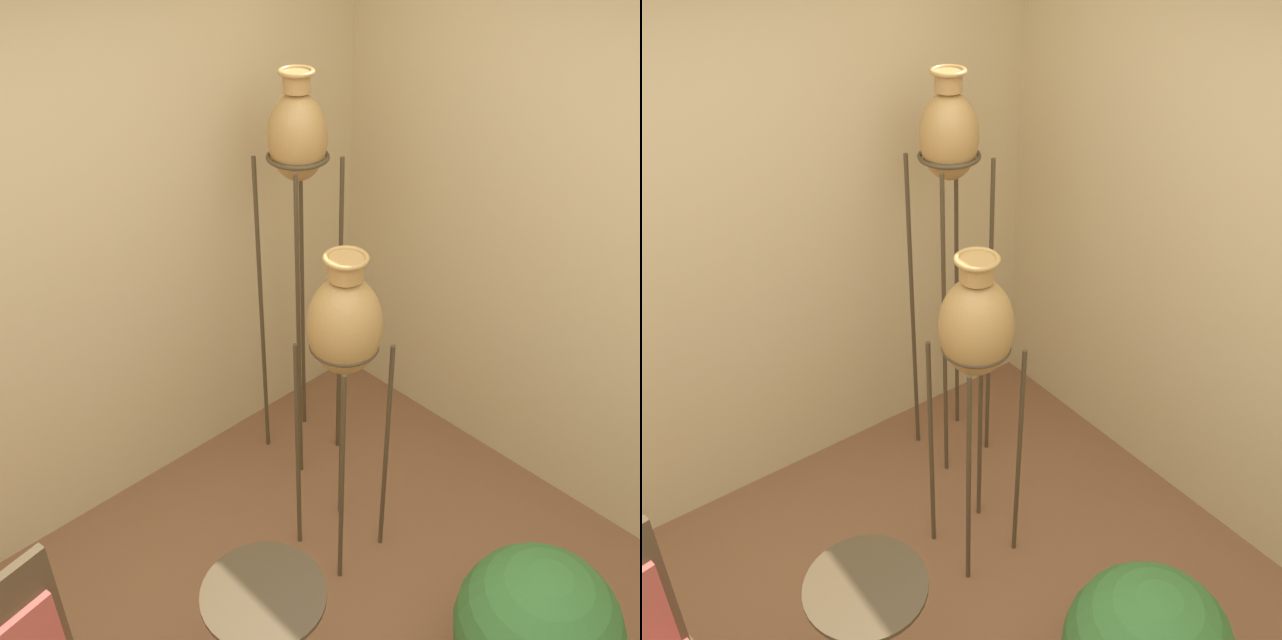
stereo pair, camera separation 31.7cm
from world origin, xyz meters
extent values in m
cube|color=#D1B784|center=(0.00, 1.71, 1.35)|extent=(7.36, 0.06, 2.70)
cylinder|color=#473823|center=(0.83, 1.17, 0.82)|extent=(0.02, 0.02, 1.65)
cylinder|color=#473823|center=(1.10, 1.17, 0.82)|extent=(0.02, 0.02, 1.65)
cylinder|color=#473823|center=(0.83, 1.44, 0.82)|extent=(0.02, 0.02, 1.65)
cylinder|color=#473823|center=(1.10, 1.44, 0.82)|extent=(0.02, 0.02, 1.65)
torus|color=#473823|center=(0.96, 1.30, 1.65)|extent=(0.27, 0.27, 0.02)
ellipsoid|color=#B28447|center=(0.96, 1.30, 1.73)|extent=(0.25, 0.25, 0.38)
cylinder|color=#B28447|center=(0.96, 1.30, 1.96)|extent=(0.11, 0.11, 0.08)
torus|color=#B28447|center=(0.96, 1.30, 2.00)|extent=(0.15, 0.15, 0.02)
cylinder|color=#473823|center=(0.51, 0.56, 0.57)|extent=(0.02, 0.02, 1.14)
cylinder|color=#473823|center=(0.78, 0.56, 0.57)|extent=(0.02, 0.02, 1.14)
cylinder|color=#473823|center=(0.51, 0.83, 0.57)|extent=(0.02, 0.02, 1.14)
cylinder|color=#473823|center=(0.78, 0.83, 0.57)|extent=(0.02, 0.02, 1.14)
torus|color=#473823|center=(0.64, 0.70, 1.14)|extent=(0.27, 0.27, 0.02)
ellipsoid|color=#B28447|center=(0.64, 0.70, 1.23)|extent=(0.29, 0.29, 0.42)
cylinder|color=#B28447|center=(0.64, 0.70, 1.48)|extent=(0.13, 0.13, 0.08)
torus|color=#B28447|center=(0.64, 0.70, 1.52)|extent=(0.17, 0.17, 0.02)
cylinder|color=#473823|center=(-0.12, 0.30, 0.71)|extent=(0.42, 0.42, 0.02)
camera|label=1|loc=(-1.04, -0.94, 2.83)|focal=42.00mm
camera|label=2|loc=(-0.80, -1.15, 2.83)|focal=42.00mm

